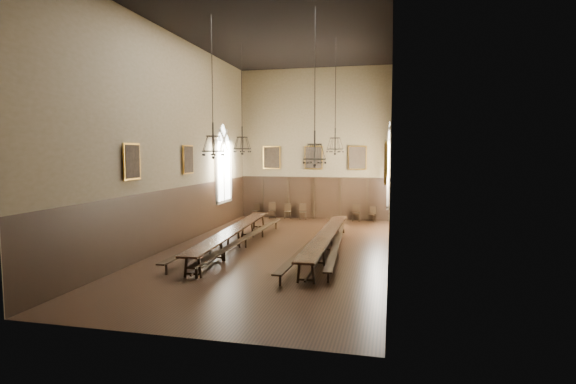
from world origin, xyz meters
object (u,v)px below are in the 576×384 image
(chandelier_back_left, at_px, (242,142))
(bench_left_outer, at_px, (220,240))
(chandelier_front_left, at_px, (213,142))
(chandelier_front_right, at_px, (315,148))
(bench_left_inner, at_px, (246,241))
(chair_6, at_px, (356,216))
(table_left, at_px, (234,238))
(chandelier_back_right, at_px, (335,140))
(chair_1, at_px, (272,213))
(chair_3, at_px, (303,215))
(chair_0, at_px, (256,214))
(bench_right_outer, at_px, (337,245))
(chair_2, at_px, (288,214))
(chair_7, at_px, (372,217))
(bench_right_inner, at_px, (313,245))
(table_right, at_px, (326,243))

(chandelier_back_left, bearing_deg, bench_left_outer, -97.10)
(chandelier_front_left, bearing_deg, chandelier_front_right, -1.16)
(bench_left_inner, distance_m, chair_6, 9.31)
(table_left, bearing_deg, chandelier_back_right, 27.74)
(chair_1, height_order, chair_3, chair_1)
(chair_0, height_order, chandelier_front_left, chandelier_front_left)
(bench_left_inner, height_order, chair_3, chair_3)
(bench_right_outer, relative_size, chair_2, 10.60)
(chair_7, relative_size, chandelier_front_left, 0.18)
(chair_0, height_order, chair_6, chair_6)
(bench_left_inner, distance_m, chandelier_front_left, 4.65)
(bench_left_outer, relative_size, chair_1, 10.40)
(chandelier_back_right, height_order, chandelier_front_left, same)
(chair_1, relative_size, chandelier_back_right, 0.19)
(chair_0, distance_m, chair_3, 2.94)
(table_left, distance_m, chandelier_back_left, 4.77)
(chair_2, distance_m, chair_6, 4.14)
(bench_right_outer, distance_m, chandelier_front_right, 4.57)
(bench_right_inner, xyz_separation_m, chair_2, (-3.05, 8.73, -0.02))
(bench_left_inner, xyz_separation_m, chandelier_back_left, (-0.91, 2.31, 4.22))
(bench_right_inner, bearing_deg, chair_2, 109.28)
(chair_3, bearing_deg, chair_1, 167.61)
(table_right, height_order, chandelier_back_right, chandelier_back_right)
(bench_right_inner, bearing_deg, table_right, 18.13)
(chair_1, xyz_separation_m, chair_6, (5.08, -0.03, 0.01))
(chair_2, relative_size, chandelier_front_left, 0.18)
(bench_left_inner, bearing_deg, chandelier_front_left, -104.17)
(chair_2, height_order, chair_6, chair_6)
(chair_3, height_order, chandelier_front_right, chandelier_front_right)
(bench_left_outer, relative_size, chair_2, 11.14)
(bench_right_outer, bearing_deg, bench_left_outer, -179.29)
(chandelier_back_left, bearing_deg, chandelier_front_right, -47.06)
(table_right, xyz_separation_m, chair_2, (-3.58, 8.56, -0.11))
(bench_right_outer, height_order, chair_1, chair_1)
(bench_left_outer, bearing_deg, bench_right_inner, -4.19)
(table_left, relative_size, chandelier_front_right, 1.93)
(bench_right_outer, relative_size, chandelier_back_left, 1.93)
(chair_2, distance_m, chair_7, 5.04)
(bench_left_inner, relative_size, chandelier_front_right, 1.94)
(table_right, relative_size, chair_1, 10.23)
(chair_1, xyz_separation_m, chair_2, (0.95, 0.05, -0.02))
(chair_7, relative_size, chandelier_back_right, 0.18)
(chair_2, bearing_deg, chandelier_back_left, -106.74)
(table_right, xyz_separation_m, chair_6, (0.56, 8.48, -0.08))
(bench_right_inner, bearing_deg, chair_0, 120.20)
(chair_7, bearing_deg, table_right, -82.82)
(chair_0, distance_m, chair_7, 7.02)
(bench_left_inner, bearing_deg, chandelier_back_left, 111.44)
(chair_2, bearing_deg, table_left, -102.23)
(chair_2, bearing_deg, bench_left_inner, -98.74)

